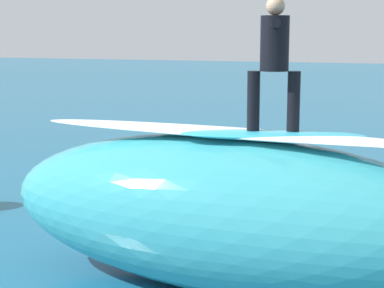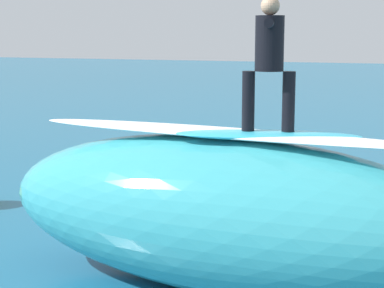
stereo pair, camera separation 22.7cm
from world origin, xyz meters
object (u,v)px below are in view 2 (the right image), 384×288
object	(u,v)px
surfboard_riding	(268,135)
surfer_riding	(269,54)
surfboard_paddling	(149,188)
surfer_paddling	(155,181)

from	to	relation	value
surfboard_riding	surfer_riding	bearing A→B (deg)	-14.40
surfboard_paddling	surfer_paddling	world-z (taller)	surfer_paddling
surfboard_riding	surfer_paddling	xyz separation A→B (m)	(3.47, -4.25, -1.74)
surfboard_riding	surfboard_paddling	world-z (taller)	surfboard_riding
surfboard_riding	surfer_paddling	distance (m)	5.76
surfer_paddling	surfboard_riding	bearing A→B (deg)	107.80
surfboard_riding	surfer_riding	world-z (taller)	surfer_riding
surfer_riding	surfboard_riding	bearing A→B (deg)	165.60
surfboard_riding	surfboard_paddling	bearing A→B (deg)	-64.04
surfer_riding	surfer_paddling	bearing A→B (deg)	-65.22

